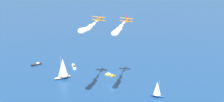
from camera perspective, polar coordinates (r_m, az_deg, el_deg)
ground_plane at (r=181.02m, az=-0.10°, el=-6.25°), size 2000.00×2000.00×0.00m
motorboat_far_port at (r=210.69m, az=-6.80°, el=-2.77°), size 6.34×7.59×2.30m
sailboat_far_stbd at (r=191.87m, az=-8.72°, el=-3.06°), size 8.92×10.31×13.82m
motorboat_inshore at (r=195.38m, az=-0.22°, el=-4.29°), size 6.89×2.60×1.95m
motorboat_trailing at (r=219.19m, az=-13.38°, el=-2.36°), size 5.05×7.05×2.05m
sailboat_ahead at (r=168.21m, az=8.03°, el=-6.70°), size 7.39×4.13×9.47m
biplane_lead at (r=171.52m, az=-2.39°, el=5.67°), size 7.39×6.99×3.60m
wingwalker_lead at (r=171.10m, az=-2.36°, el=6.37°), size 1.49×0.37×1.53m
smoke_trail_lead at (r=149.41m, az=-4.61°, el=3.89°), size 7.00×27.36×3.57m
biplane_wingman at (r=174.68m, az=2.58°, el=5.44°), size 7.39×6.99×3.60m
wingwalker_wingman at (r=174.26m, az=2.63°, el=6.15°), size 0.93×0.27×1.77m
smoke_trail_wingman at (r=151.93m, az=1.02°, el=3.65°), size 7.37×27.40×3.46m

